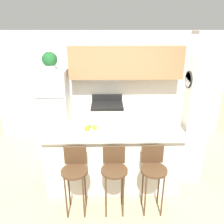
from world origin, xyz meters
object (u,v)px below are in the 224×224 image
object	(u,v)px
bar_stool_left	(75,171)
bar_stool_right	(153,170)
bar_stool_mid	(114,170)
fruit_bowl	(90,130)
stove_range	(107,122)
refrigerator	(54,107)
potted_plant_on_fridge	(50,61)

from	to	relation	value
bar_stool_left	bar_stool_right	xyz separation A→B (m)	(1.12, 0.00, 0.00)
bar_stool_mid	fruit_bowl	size ratio (longest dim) A/B	3.55
stove_range	fruit_bowl	bearing A→B (deg)	-98.77
bar_stool_mid	bar_stool_right	size ratio (longest dim) A/B	1.00
refrigerator	fruit_bowl	size ratio (longest dim) A/B	6.04
bar_stool_mid	potted_plant_on_fridge	distance (m)	2.91
stove_range	bar_stool_right	world-z (taller)	stove_range
stove_range	potted_plant_on_fridge	world-z (taller)	potted_plant_on_fridge
potted_plant_on_fridge	refrigerator	bearing A→B (deg)	-61.25
bar_stool_right	potted_plant_on_fridge	xyz separation A→B (m)	(-1.89, 2.27, 1.25)
stove_range	fruit_bowl	xyz separation A→B (m)	(-0.27, -1.75, 0.62)
fruit_bowl	potted_plant_on_fridge	bearing A→B (deg)	119.24
stove_range	bar_stool_left	xyz separation A→B (m)	(-0.47, -2.27, 0.22)
stove_range	fruit_bowl	size ratio (longest dim) A/B	3.76
bar_stool_mid	fruit_bowl	world-z (taller)	fruit_bowl
bar_stool_left	bar_stool_right	bearing A→B (deg)	0.00
stove_range	fruit_bowl	distance (m)	1.87
bar_stool_mid	potted_plant_on_fridge	xyz separation A→B (m)	(-1.33, 2.27, 1.25)
stove_range	potted_plant_on_fridge	bearing A→B (deg)	-179.74
refrigerator	potted_plant_on_fridge	bearing A→B (deg)	118.75
refrigerator	stove_range	size ratio (longest dim) A/B	1.61
bar_stool_right	fruit_bowl	xyz separation A→B (m)	(-0.92, 0.53, 0.39)
bar_stool_mid	bar_stool_right	distance (m)	0.56
bar_stool_right	potted_plant_on_fridge	bearing A→B (deg)	129.83
stove_range	refrigerator	bearing A→B (deg)	-179.73
bar_stool_mid	bar_stool_left	bearing A→B (deg)	180.00
stove_range	potted_plant_on_fridge	size ratio (longest dim) A/B	2.68
refrigerator	bar_stool_right	bearing A→B (deg)	-50.16
fruit_bowl	bar_stool_right	bearing A→B (deg)	-29.86
bar_stool_mid	bar_stool_right	bearing A→B (deg)	0.00
refrigerator	bar_stool_right	world-z (taller)	refrigerator
stove_range	bar_stool_mid	distance (m)	2.29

